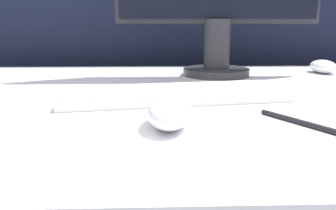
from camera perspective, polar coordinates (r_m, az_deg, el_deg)
partition_panel at (r=1.27m, az=1.77°, el=5.98°), size 5.00×0.03×1.36m
computer_mouse_near at (r=0.46m, az=0.14°, el=-1.27°), size 0.07×0.11×0.04m
keyboard at (r=0.63m, az=1.37°, el=1.93°), size 0.44×0.18×0.02m
computer_mouse_far at (r=1.07m, az=25.41°, el=6.08°), size 0.07×0.11×0.04m
pen at (r=0.51m, az=21.82°, el=-2.71°), size 0.08×0.12×0.01m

